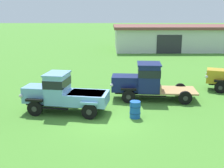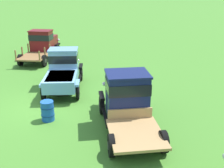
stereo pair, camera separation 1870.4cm
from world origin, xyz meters
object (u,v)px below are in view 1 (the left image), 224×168
farm_shed (183,37)px  vintage_truck_second_in_line (63,93)px  oil_drum_beside_row (135,110)px  vintage_truck_midrow_center (145,81)px

farm_shed → vintage_truck_second_in_line: 29.11m
farm_shed → oil_drum_beside_row: bearing=-109.0°
oil_drum_beside_row → farm_shed: bearing=71.0°
farm_shed → oil_drum_beside_row: (-9.28, -26.92, -1.26)m
farm_shed → vintage_truck_second_in_line: bearing=-116.7°
farm_shed → oil_drum_beside_row: farm_shed is taller
farm_shed → oil_drum_beside_row: size_ratio=22.69×
vintage_truck_midrow_center → oil_drum_beside_row: (-0.89, -3.21, -0.73)m
vintage_truck_midrow_center → oil_drum_beside_row: vintage_truck_midrow_center is taller
farm_shed → vintage_truck_second_in_line: farm_shed is taller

